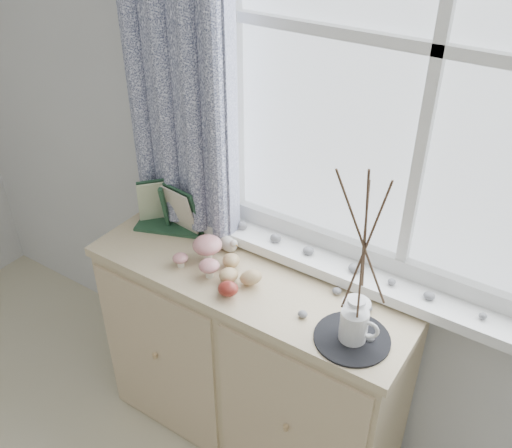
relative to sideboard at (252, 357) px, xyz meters
name	(u,v)px	position (x,y,z in m)	size (l,w,h in m)	color
sideboard	(252,357)	(0.00, 0.00, 0.00)	(1.20, 0.45, 0.85)	#C3AD89
botanical_book	(162,209)	(-0.42, 0.02, 0.53)	(0.30, 0.13, 0.21)	#1F412A
toadstool_cluster	(205,252)	(-0.16, -0.05, 0.48)	(0.18, 0.16, 0.10)	white
wooden_eggs	(235,275)	(-0.02, -0.07, 0.46)	(0.17, 0.18, 0.08)	tan
songbird_figurine	(228,243)	(-0.15, 0.07, 0.46)	(0.12, 0.05, 0.06)	beige
crocheted_doily	(352,338)	(0.43, -0.10, 0.43)	(0.23, 0.23, 0.01)	black
twig_pitcher	(365,241)	(0.43, -0.10, 0.79)	(0.27, 0.27, 0.64)	silver
sideboard_pebbles	(337,304)	(0.33, 0.01, 0.44)	(0.33, 0.23, 0.02)	gray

